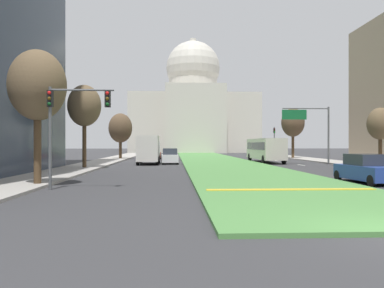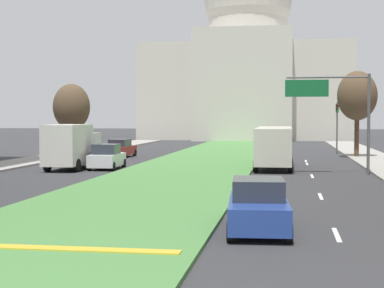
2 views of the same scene
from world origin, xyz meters
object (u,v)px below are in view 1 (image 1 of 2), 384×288
sedan_lead_stopped (367,169)px  sedan_midblock (170,157)px  sedan_distant (154,154)px  street_tree_left_near (37,86)px  street_tree_right_mid (380,124)px  capitol_building (193,111)px  street_tree_right_far (293,123)px  traffic_light_near_left (67,115)px  traffic_light_far_right (274,138)px  street_tree_left_mid (84,106)px  city_bus (265,148)px  overhead_guide_sign (311,123)px  box_truck_delivery (149,149)px  street_tree_left_far (120,128)px

sedan_lead_stopped → sedan_midblock: 25.24m
sedan_distant → sedan_midblock: bearing=-78.9°
street_tree_left_near → street_tree_right_mid: street_tree_left_near is taller
capitol_building → street_tree_right_far: bearing=-75.1°
traffic_light_near_left → traffic_light_far_right: size_ratio=1.00×
traffic_light_near_left → street_tree_left_mid: 16.59m
traffic_light_far_right → sedan_lead_stopped: size_ratio=1.10×
street_tree_right_far → city_bus: (-7.15, -11.62, -3.82)m
capitol_building → overhead_guide_sign: bearing=-81.3°
overhead_guide_sign → sedan_lead_stopped: (-4.10, -20.64, -3.84)m
box_truck_delivery → sedan_distant: bearing=90.2°
traffic_light_far_right → overhead_guide_sign: size_ratio=0.80×
capitol_building → city_bus: capitol_building is taller
street_tree_left_near → city_bus: 32.53m
street_tree_left_near → box_truck_delivery: 23.24m
overhead_guide_sign → sedan_lead_stopped: overhead_guide_sign is taller
overhead_guide_sign → sedan_midblock: size_ratio=1.54×
sedan_distant → street_tree_left_near: bearing=-97.3°
traffic_light_far_right → street_tree_right_far: (1.25, -6.37, 2.28)m
street_tree_right_far → box_truck_delivery: street_tree_right_far is taller
overhead_guide_sign → sedan_distant: overhead_guide_sign is taller
street_tree_left_far → city_bus: bearing=-28.0°
sedan_lead_stopped → box_truck_delivery: size_ratio=0.74×
overhead_guide_sign → city_bus: bearing=130.3°
street_tree_left_mid → traffic_light_near_left: bearing=-80.2°
traffic_light_near_left → overhead_guide_sign: 31.18m
overhead_guide_sign → street_tree_left_near: 31.40m
street_tree_right_far → sedan_lead_stopped: 38.08m
overhead_guide_sign → street_tree_left_far: (-23.38, 15.09, -0.01)m
traffic_light_far_right → sedan_lead_stopped: (-5.91, -43.46, -2.51)m
city_bus → street_tree_left_mid: bearing=-149.1°
sedan_distant → street_tree_left_far: bearing=169.1°
capitol_building → street_tree_right_far: capitol_building is taller
overhead_guide_sign → capitol_building: bearing=98.7°
box_truck_delivery → street_tree_left_near: bearing=-101.7°
street_tree_left_near → sedan_midblock: street_tree_left_near is taller
traffic_light_near_left → street_tree_left_far: street_tree_left_far is taller
street_tree_left_far → sedan_midblock: (7.46, -13.43, -3.80)m
overhead_guide_sign → sedan_lead_stopped: 21.39m
street_tree_left_mid → street_tree_right_mid: street_tree_left_mid is taller
street_tree_right_far → street_tree_left_near: bearing=-124.5°
box_truck_delivery → city_bus: bearing=14.9°
street_tree_left_mid → box_truck_delivery: size_ratio=1.21×
sedan_lead_stopped → street_tree_right_far: bearing=79.1°
street_tree_left_far → city_bus: 22.03m
capitol_building → overhead_guide_sign: capitol_building is taller
traffic_light_near_left → street_tree_left_far: (-2.49, 38.21, 0.84)m
street_tree_left_mid → street_tree_left_far: street_tree_left_mid is taller
street_tree_left_near → sedan_lead_stopped: street_tree_left_near is taller
traffic_light_far_right → street_tree_right_mid: (1.18, -31.97, 0.75)m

